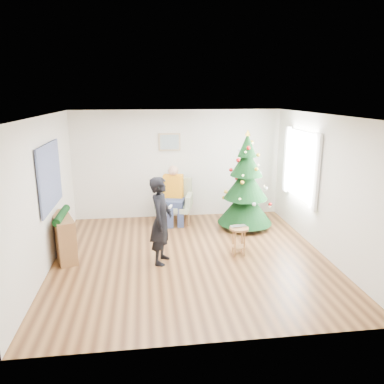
{
  "coord_description": "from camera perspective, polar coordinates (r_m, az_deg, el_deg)",
  "views": [
    {
      "loc": [
        -0.8,
        -6.4,
        2.95
      ],
      "look_at": [
        0.1,
        0.6,
        1.1
      ],
      "focal_mm": 35.0,
      "sensor_mm": 36.0,
      "label": 1
    }
  ],
  "objects": [
    {
      "name": "console",
      "position": [
        7.35,
        -18.98,
        -6.46
      ],
      "size": [
        0.63,
        1.04,
        0.8
      ],
      "primitive_type": "cube",
      "rotation": [
        0.0,
        0.0,
        0.35
      ],
      "color": "brown",
      "rests_on": "floor"
    },
    {
      "name": "seated_person",
      "position": [
        8.69,
        -2.77,
        -0.33
      ],
      "size": [
        0.53,
        0.7,
        1.35
      ],
      "rotation": [
        0.0,
        0.0,
        -0.24
      ],
      "color": "navy",
      "rests_on": "armchair"
    },
    {
      "name": "garland",
      "position": [
        7.21,
        -19.26,
        -3.34
      ],
      "size": [
        0.14,
        0.9,
        0.14
      ],
      "primitive_type": "cylinder",
      "rotation": [
        1.57,
        0.0,
        0.0
      ],
      "color": "black",
      "rests_on": "console"
    },
    {
      "name": "wall_left",
      "position": [
        6.82,
        -21.52,
        -0.35
      ],
      "size": [
        0.0,
        5.0,
        5.0
      ],
      "primitive_type": "plane",
      "rotation": [
        1.57,
        0.0,
        1.57
      ],
      "color": "silver",
      "rests_on": "floor"
    },
    {
      "name": "wall_front",
      "position": [
        4.31,
        3.98,
        -7.89
      ],
      "size": [
        5.0,
        0.0,
        5.0
      ],
      "primitive_type": "plane",
      "rotation": [
        -1.57,
        0.0,
        0.0
      ],
      "color": "silver",
      "rests_on": "floor"
    },
    {
      "name": "tapestry",
      "position": [
        7.04,
        -20.82,
        2.25
      ],
      "size": [
        0.03,
        1.5,
        1.15
      ],
      "primitive_type": "cube",
      "color": "black",
      "rests_on": "wall_left"
    },
    {
      "name": "wall_right",
      "position": [
        7.38,
        19.44,
        0.93
      ],
      "size": [
        0.0,
        5.0,
        5.0
      ],
      "primitive_type": "plane",
      "rotation": [
        1.57,
        0.0,
        -1.57
      ],
      "color": "silver",
      "rests_on": "floor"
    },
    {
      "name": "floor",
      "position": [
        7.09,
        -0.19,
        -9.89
      ],
      "size": [
        5.0,
        5.0,
        0.0
      ],
      "primitive_type": "plane",
      "color": "brown",
      "rests_on": "ground"
    },
    {
      "name": "curtains",
      "position": [
        8.2,
        16.1,
        3.94
      ],
      "size": [
        0.05,
        1.75,
        1.5
      ],
      "color": "white",
      "rests_on": "wall_right"
    },
    {
      "name": "window_panel",
      "position": [
        8.22,
        16.29,
        3.94
      ],
      "size": [
        0.04,
        1.3,
        1.4
      ],
      "primitive_type": "cube",
      "color": "white",
      "rests_on": "wall_right"
    },
    {
      "name": "framed_picture",
      "position": [
        8.95,
        -3.46,
        7.61
      ],
      "size": [
        0.52,
        0.05,
        0.42
      ],
      "color": "tan",
      "rests_on": "wall_back"
    },
    {
      "name": "christmas_tree",
      "position": [
        8.41,
        8.21,
        1.12
      ],
      "size": [
        1.23,
        1.23,
        2.22
      ],
      "rotation": [
        0.0,
        0.0,
        -0.08
      ],
      "color": "#3F2816",
      "rests_on": "floor"
    },
    {
      "name": "ceiling",
      "position": [
        6.46,
        -0.21,
        11.58
      ],
      "size": [
        5.0,
        5.0,
        0.0
      ],
      "primitive_type": "plane",
      "rotation": [
        3.14,
        0.0,
        0.0
      ],
      "color": "white",
      "rests_on": "wall_back"
    },
    {
      "name": "stool",
      "position": [
        7.16,
        7.13,
        -7.37
      ],
      "size": [
        0.36,
        0.36,
        0.54
      ],
      "rotation": [
        0.0,
        0.0,
        -0.22
      ],
      "color": "brown",
      "rests_on": "floor"
    },
    {
      "name": "laptop",
      "position": [
        7.06,
        7.2,
        -5.31
      ],
      "size": [
        0.32,
        0.23,
        0.02
      ],
      "primitive_type": "imported",
      "rotation": [
        0.0,
        0.0,
        0.13
      ],
      "color": "silver",
      "rests_on": "stool"
    },
    {
      "name": "armchair",
      "position": [
        8.83,
        -2.67,
        -2.2
      ],
      "size": [
        0.94,
        0.9,
        1.03
      ],
      "rotation": [
        0.0,
        0.0,
        -0.24
      ],
      "color": "#95A182",
      "rests_on": "floor"
    },
    {
      "name": "standing_man",
      "position": [
        6.64,
        -4.74,
        -4.37
      ],
      "size": [
        0.53,
        0.66,
        1.58
      ],
      "primitive_type": "imported",
      "rotation": [
        0.0,
        0.0,
        1.26
      ],
      "color": "black",
      "rests_on": "floor"
    },
    {
      "name": "wall_back",
      "position": [
        9.08,
        -2.16,
        4.23
      ],
      "size": [
        5.0,
        0.0,
        5.0
      ],
      "primitive_type": "plane",
      "rotation": [
        1.57,
        0.0,
        0.0
      ],
      "color": "silver",
      "rests_on": "floor"
    },
    {
      "name": "game_controller",
      "position": [
        6.54,
        -3.3,
        -2.22
      ],
      "size": [
        0.07,
        0.13,
        0.04
      ],
      "primitive_type": "cube",
      "rotation": [
        0.0,
        0.0,
        -0.31
      ],
      "color": "white",
      "rests_on": "standing_man"
    }
  ]
}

